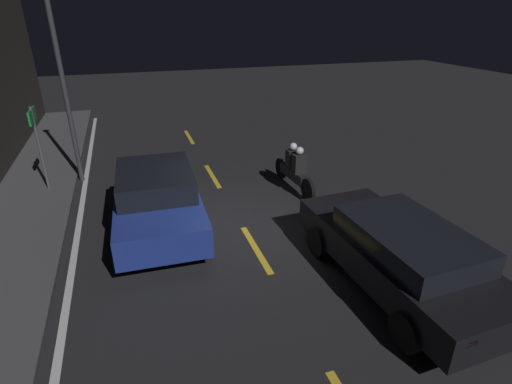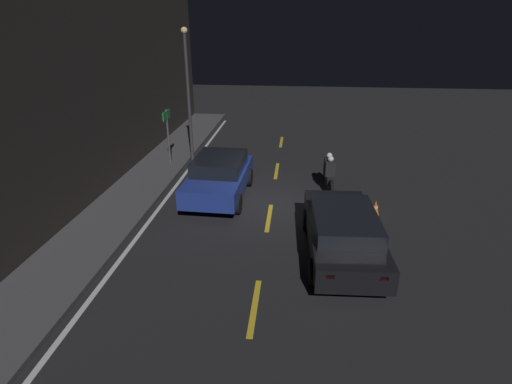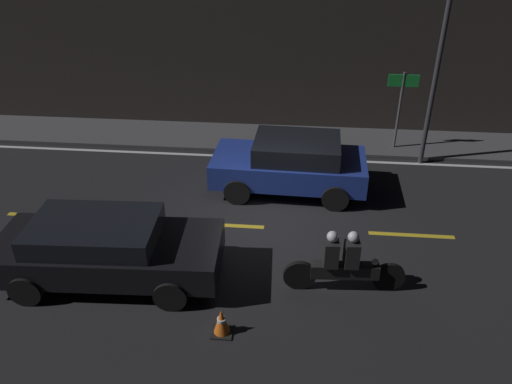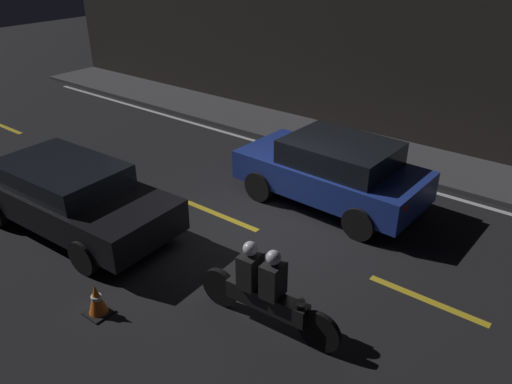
{
  "view_description": "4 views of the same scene",
  "coord_description": "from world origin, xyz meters",
  "px_view_note": "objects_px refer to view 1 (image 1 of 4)",
  "views": [
    {
      "loc": [
        -8.2,
        2.35,
        4.89
      ],
      "look_at": [
        0.26,
        -0.41,
        0.79
      ],
      "focal_mm": 28.0,
      "sensor_mm": 36.0,
      "label": 1
    },
    {
      "loc": [
        -12.75,
        -0.79,
        5.98
      ],
      "look_at": [
        -1.24,
        0.41,
        1.01
      ],
      "focal_mm": 28.0,
      "sensor_mm": 36.0,
      "label": 2
    },
    {
      "loc": [
        0.76,
        -10.01,
        6.77
      ],
      "look_at": [
        -0.14,
        -0.54,
        1.29
      ],
      "focal_mm": 35.0,
      "sensor_mm": 36.0,
      "label": 3
    },
    {
      "loc": [
        5.23,
        -6.8,
        5.34
      ],
      "look_at": [
        0.07,
        -0.15,
        0.97
      ],
      "focal_mm": 35.0,
      "sensor_mm": 36.0,
      "label": 4
    }
  ],
  "objects_px": {
    "traffic_cone_near": "(379,207)",
    "shop_sign": "(36,133)",
    "sedan_blue": "(157,199)",
    "motorcycle": "(295,169)",
    "street_lamp": "(61,74)",
    "van_black": "(399,252)"
  },
  "relations": [
    {
      "from": "sedan_blue",
      "to": "motorcycle",
      "type": "height_order",
      "value": "sedan_blue"
    },
    {
      "from": "shop_sign",
      "to": "street_lamp",
      "type": "height_order",
      "value": "street_lamp"
    },
    {
      "from": "street_lamp",
      "to": "traffic_cone_near",
      "type": "bearing_deg",
      "value": -123.47
    },
    {
      "from": "van_black",
      "to": "traffic_cone_near",
      "type": "bearing_deg",
      "value": -30.23
    },
    {
      "from": "shop_sign",
      "to": "street_lamp",
      "type": "xyz_separation_m",
      "value": [
        0.68,
        -0.84,
        1.43
      ]
    },
    {
      "from": "sedan_blue",
      "to": "shop_sign",
      "type": "relative_size",
      "value": 1.71
    },
    {
      "from": "motorcycle",
      "to": "shop_sign",
      "type": "distance_m",
      "value": 7.26
    },
    {
      "from": "sedan_blue",
      "to": "traffic_cone_near",
      "type": "distance_m",
      "value": 5.55
    },
    {
      "from": "street_lamp",
      "to": "sedan_blue",
      "type": "bearing_deg",
      "value": -152.55
    },
    {
      "from": "shop_sign",
      "to": "street_lamp",
      "type": "bearing_deg",
      "value": -50.76
    },
    {
      "from": "traffic_cone_near",
      "to": "shop_sign",
      "type": "height_order",
      "value": "shop_sign"
    },
    {
      "from": "traffic_cone_near",
      "to": "motorcycle",
      "type": "bearing_deg",
      "value": 32.71
    },
    {
      "from": "motorcycle",
      "to": "traffic_cone_near",
      "type": "bearing_deg",
      "value": -150.9
    },
    {
      "from": "sedan_blue",
      "to": "motorcycle",
      "type": "relative_size",
      "value": 1.69
    },
    {
      "from": "sedan_blue",
      "to": "traffic_cone_near",
      "type": "xyz_separation_m",
      "value": [
        -1.04,
        -5.43,
        -0.54
      ]
    },
    {
      "from": "traffic_cone_near",
      "to": "street_lamp",
      "type": "height_order",
      "value": "street_lamp"
    },
    {
      "from": "sedan_blue",
      "to": "traffic_cone_near",
      "type": "bearing_deg",
      "value": 81.05
    },
    {
      "from": "motorcycle",
      "to": "traffic_cone_near",
      "type": "relative_size",
      "value": 4.46
    },
    {
      "from": "shop_sign",
      "to": "traffic_cone_near",
      "type": "bearing_deg",
      "value": -117.1
    },
    {
      "from": "sedan_blue",
      "to": "van_black",
      "type": "bearing_deg",
      "value": 50.43
    },
    {
      "from": "sedan_blue",
      "to": "motorcycle",
      "type": "xyz_separation_m",
      "value": [
        1.15,
        -4.02,
        -0.16
      ]
    },
    {
      "from": "street_lamp",
      "to": "van_black",
      "type": "bearing_deg",
      "value": -140.85
    }
  ]
}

